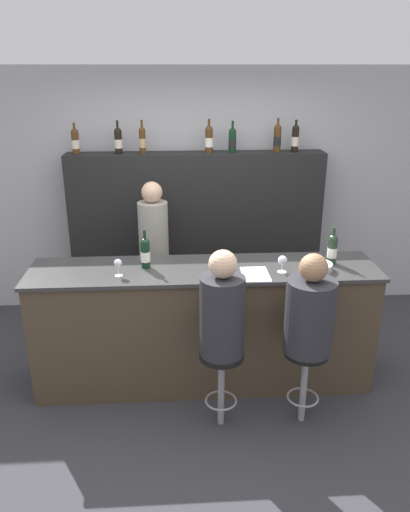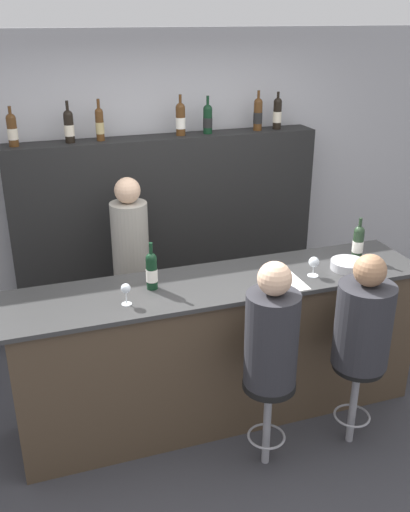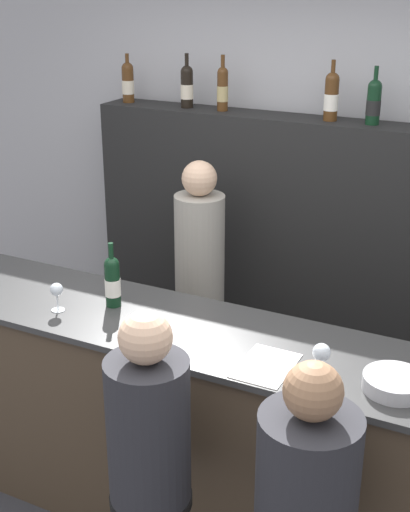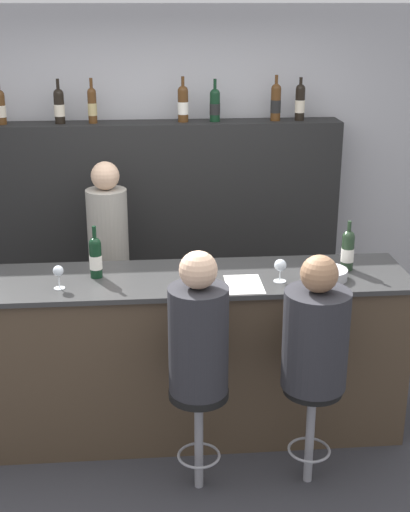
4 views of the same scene
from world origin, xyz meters
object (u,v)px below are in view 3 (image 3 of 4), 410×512
Objects in this scene: wine_bottle_backbar_0 at (128,82)px; wine_bottle_backbar_1 at (187,86)px; wine_bottle_backbar_2 at (223,88)px; wine_bottle_backbar_4 at (374,101)px; wine_glass_1 at (321,354)px; metal_bowl at (395,383)px; wine_bottle_backbar_3 at (331,96)px; wine_bottle_counter_0 at (112,281)px; wine_glass_0 at (57,291)px; guest_seated_left at (148,420)px; guest_seated_right at (307,476)px; bartender at (200,299)px.

wine_bottle_backbar_1 reaches higher than wine_bottle_backbar_0.
wine_bottle_backbar_2 reaches higher than wine_bottle_backbar_4.
wine_bottle_backbar_4 is at bearing 99.10° from wine_glass_1.
wine_bottle_backbar_1 reaches higher than metal_bowl.
wine_bottle_backbar_3 reaches higher than wine_glass_1.
wine_bottle_counter_0 is 2.28× the size of wine_glass_0.
guest_seated_left is at bearing -66.10° from wine_bottle_backbar_1.
wine_bottle_backbar_0 is 0.91× the size of wine_bottle_backbar_3.
wine_glass_0 is at bearing -140.94° from wine_bottle_counter_0.
wine_bottle_backbar_1 is 2.17m from wine_glass_1.
wine_glass_1 is at bearing 0.00° from wine_glass_0.
guest_seated_right is at bearing -52.61° from wine_bottle_backbar_1.
wine_bottle_backbar_4 reaches higher than guest_seated_left.
bartender is at bearing 143.66° from metal_bowl.
wine_bottle_backbar_2 is at bearing 122.70° from guest_seated_right.
wine_bottle_backbar_0 is 1.57m from wine_bottle_backbar_4.
wine_bottle_counter_0 reaches higher than wine_glass_0.
wine_glass_0 is at bearing 148.90° from guest_seated_left.
wine_bottle_backbar_0 is 1.33m from wine_bottle_backbar_3.
wine_bottle_backbar_2 is at bearing -180.00° from wine_bottle_backbar_4.
wine_glass_0 is 1.57m from metal_bowl.
wine_glass_0 is at bearing -124.74° from wine_bottle_backbar_4.
wine_glass_1 is 0.57× the size of metal_bowl.
wine_bottle_backbar_0 is 0.66m from wine_bottle_backbar_2.
wine_glass_1 is 1.51m from bartender.
guest_seated_right is at bearing -51.60° from bartender.
metal_bowl is (1.67, -1.48, -0.80)m from wine_bottle_backbar_1.
wine_bottle_counter_0 is 1.30× the size of metal_bowl.
wine_bottle_backbar_0 is 0.19× the size of bartender.
metal_bowl is at bearing 31.15° from guest_seated_left.
wine_bottle_backbar_1 is 2.65m from guest_seated_right.
wine_bottle_backbar_0 is 2.69m from metal_bowl.
wine_bottle_backbar_1 is at bearing 180.00° from wine_bottle_backbar_3.
wine_bottle_backbar_2 is 2.36× the size of wine_glass_1.
wine_glass_0 is 0.18× the size of guest_seated_left.
bartender is at bearing -78.86° from wine_bottle_backbar_2.
wine_bottle_backbar_0 reaches higher than wine_bottle_counter_0.
wine_glass_0 is (-0.14, -1.50, -0.74)m from wine_bottle_backbar_2.
wine_bottle_backbar_3 reaches higher than wine_bottle_backbar_4.
metal_bowl is 0.95m from guest_seated_left.
wine_bottle_backbar_0 is 0.42m from wine_bottle_backbar_1.
guest_seated_right reaches higher than wine_glass_1.
wine_bottle_backbar_2 is 0.41× the size of guest_seated_left.
wine_bottle_backbar_0 reaches higher than guest_seated_right.
wine_bottle_backbar_2 is at bearing -0.00° from wine_bottle_backbar_1.
wine_bottle_backbar_1 is 2.37m from metal_bowl.
wine_glass_1 is at bearing -175.38° from metal_bowl.
wine_glass_0 is at bearing -95.16° from wine_bottle_backbar_2.
guest_seated_left is (0.77, -0.46, -0.19)m from wine_glass_0.
wine_bottle_backbar_0 is 1.24× the size of metal_bowl.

